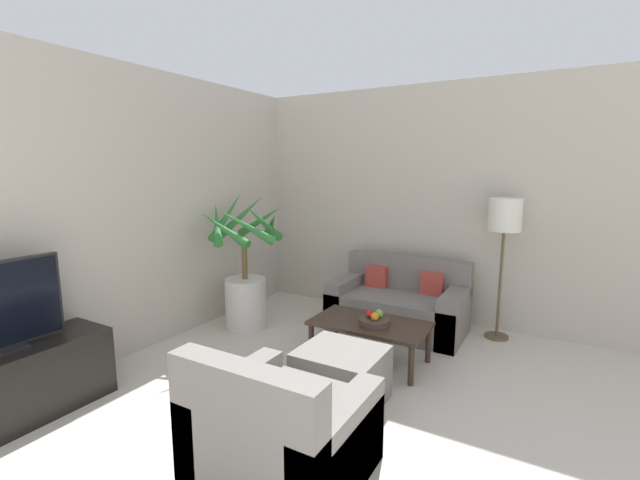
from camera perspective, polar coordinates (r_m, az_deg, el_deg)
The scene contains 13 objects.
wall_back at distance 4.93m, azimuth 28.74°, elevation 3.59°, with size 8.39×0.06×2.70m.
wall_left at distance 4.02m, azimuth -31.91°, elevation 2.26°, with size 0.06×7.62×2.70m.
tv_console at distance 3.79m, azimuth -36.36°, elevation -15.63°, with size 0.47×1.33×0.53m.
potted_palm at distance 4.81m, azimuth -9.94°, elevation -4.93°, with size 0.93×0.93×1.50m.
sofa_loveseat at distance 4.85m, azimuth 10.42°, elevation -8.58°, with size 1.43×0.79×0.77m.
floor_lamp at distance 4.69m, azimuth 23.39°, elevation 2.28°, with size 0.32×0.32×1.47m.
coffee_table at distance 4.01m, azimuth 6.65°, elevation -11.40°, with size 1.04×0.58×0.38m.
fruit_bowl at distance 3.93m, azimuth 7.23°, elevation -10.75°, with size 0.28×0.28×0.05m.
apple_red at distance 3.93m, azimuth 6.63°, elevation -9.74°, with size 0.07×0.07×0.07m.
apple_green at distance 3.94m, azimuth 7.85°, elevation -9.68°, with size 0.08×0.08×0.08m.
orange_fruit at distance 3.87m, azimuth 7.31°, elevation -10.07°, with size 0.07×0.07×0.07m.
armchair at distance 2.68m, azimuth -5.32°, elevation -24.30°, with size 0.90×0.83×0.80m.
ottoman at distance 3.39m, azimuth 2.84°, elevation -17.66°, with size 0.62×0.55×0.42m.
Camera 1 is at (0.11, 1.14, 1.75)m, focal length 24.00 mm.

